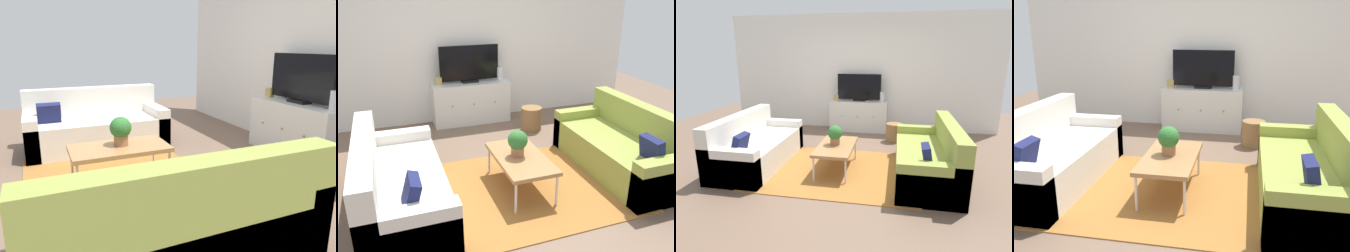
{
  "view_description": "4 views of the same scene",
  "coord_description": "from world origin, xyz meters",
  "views": [
    {
      "loc": [
        3.1,
        -0.89,
        1.46
      ],
      "look_at": [
        0.0,
        0.43,
        0.59
      ],
      "focal_mm": 33.91,
      "sensor_mm": 36.0,
      "label": 1
    },
    {
      "loc": [
        -1.41,
        -3.47,
        2.22
      ],
      "look_at": [
        0.0,
        0.43,
        0.59
      ],
      "focal_mm": 37.32,
      "sensor_mm": 36.0,
      "label": 2
    },
    {
      "loc": [
        0.89,
        -4.18,
        1.85
      ],
      "look_at": [
        0.0,
        0.43,
        0.59
      ],
      "focal_mm": 29.73,
      "sensor_mm": 36.0,
      "label": 3
    },
    {
      "loc": [
        0.75,
        -3.53,
        1.77
      ],
      "look_at": [
        0.0,
        0.43,
        0.59
      ],
      "focal_mm": 37.75,
      "sensor_mm": 36.0,
      "label": 4
    }
  ],
  "objects": [
    {
      "name": "ground_plane",
      "position": [
        0.0,
        0.0,
        0.0
      ],
      "size": [
        10.0,
        10.0,
        0.0
      ],
      "primitive_type": "plane",
      "color": "brown"
    },
    {
      "name": "wall_back",
      "position": [
        0.0,
        2.55,
        1.35
      ],
      "size": [
        6.4,
        0.12,
        2.7
      ],
      "primitive_type": "cube",
      "color": "white",
      "rests_on": "ground_plane"
    },
    {
      "name": "area_rug",
      "position": [
        0.0,
        -0.15,
        0.01
      ],
      "size": [
        2.5,
        1.9,
        0.01
      ],
      "primitive_type": "cube",
      "color": "#9E662D",
      "rests_on": "ground_plane"
    },
    {
      "name": "couch_left_side",
      "position": [
        -1.44,
        -0.1,
        0.28
      ],
      "size": [
        0.86,
        1.93,
        0.84
      ],
      "color": "silver",
      "rests_on": "ground_plane"
    },
    {
      "name": "couch_right_side",
      "position": [
        1.44,
        -0.1,
        0.28
      ],
      "size": [
        0.86,
        1.93,
        0.84
      ],
      "color": "olive",
      "rests_on": "ground_plane"
    },
    {
      "name": "coffee_table",
      "position": [
        -0.02,
        -0.12,
        0.39
      ],
      "size": [
        0.55,
        1.02,
        0.42
      ],
      "color": "#A37547",
      "rests_on": "ground_plane"
    },
    {
      "name": "potted_plant",
      "position": [
        -0.05,
        -0.09,
        0.59
      ],
      "size": [
        0.23,
        0.23,
        0.31
      ],
      "color": "#936042",
      "rests_on": "coffee_table"
    },
    {
      "name": "tv_console",
      "position": [
        0.01,
        2.27,
        0.36
      ],
      "size": [
        1.33,
        0.47,
        0.72
      ],
      "color": "silver",
      "rests_on": "ground_plane"
    },
    {
      "name": "flat_screen_tv",
      "position": [
        0.01,
        2.29,
        1.03
      ],
      "size": [
        1.02,
        0.16,
        0.63
      ],
      "color": "black",
      "rests_on": "tv_console"
    },
    {
      "name": "glass_vase",
      "position": [
        0.55,
        2.27,
        0.83
      ],
      "size": [
        0.11,
        0.11,
        0.23
      ],
      "primitive_type": "cylinder",
      "color": "silver",
      "rests_on": "tv_console"
    },
    {
      "name": "mantel_clock",
      "position": [
        -0.54,
        2.27,
        0.78
      ],
      "size": [
        0.11,
        0.07,
        0.13
      ],
      "primitive_type": "cube",
      "color": "tan",
      "rests_on": "tv_console"
    },
    {
      "name": "wicker_basket",
      "position": [
        0.86,
        1.56,
        0.19
      ],
      "size": [
        0.34,
        0.34,
        0.39
      ],
      "primitive_type": "cylinder",
      "color": "olive",
      "rests_on": "ground_plane"
    }
  ]
}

